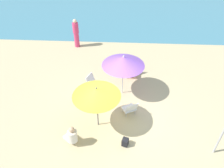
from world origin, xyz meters
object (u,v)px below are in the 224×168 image
beach_chair_d (82,98)px  person_a (76,33)px  beach_chair_c (93,82)px  beach_bag (125,142)px  beach_chair_b (132,70)px  person_b (72,136)px  umbrella_yellow (96,92)px  beach_chair_a (130,108)px  umbrella_purple (123,61)px

beach_chair_d → person_a: bearing=144.1°
beach_chair_c → beach_bag: 3.34m
beach_chair_b → person_b: size_ratio=0.74×
umbrella_yellow → beach_bag: (1.01, -0.85, -1.46)m
umbrella_yellow → beach_chair_a: size_ratio=2.62×
beach_chair_b → beach_chair_c: (-1.74, -0.97, -0.04)m
beach_bag → umbrella_yellow: bearing=140.0°
person_a → person_b: (1.02, -6.67, -0.40)m
umbrella_purple → beach_chair_d: umbrella_purple is taller
umbrella_yellow → beach_chair_c: 2.55m
beach_chair_a → person_a: size_ratio=0.42×
beach_chair_d → beach_bag: 2.63m
beach_chair_a → person_b: size_ratio=0.80×
beach_chair_c → beach_bag: size_ratio=2.45×
beach_chair_a → beach_chair_d: 2.02m
beach_chair_c → beach_chair_a: bearing=-22.4°
umbrella_yellow → beach_chair_d: bearing=124.8°
umbrella_purple → beach_chair_b: bearing=71.2°
beach_chair_a → beach_bag: size_ratio=2.32×
person_b → umbrella_yellow: bearing=-94.2°
person_a → beach_chair_c: bearing=28.9°
umbrella_yellow → person_b: bearing=-131.6°
umbrella_purple → beach_bag: 3.09m
beach_chair_a → person_b: (-1.97, -1.44, 0.06)m
umbrella_yellow → beach_chair_b: umbrella_yellow is taller
beach_chair_a → beach_chair_c: 2.28m
beach_chair_b → beach_chair_c: 1.99m
umbrella_purple → beach_chair_b: size_ratio=2.96×
beach_chair_a → beach_bag: beach_chair_a is taller
umbrella_yellow → beach_chair_c: (-0.44, 2.15, -1.30)m
person_b → person_a: bearing=-43.9°
umbrella_yellow → person_a: bearing=107.3°
umbrella_yellow → beach_chair_b: bearing=67.5°
umbrella_yellow → umbrella_purple: 2.04m
beach_chair_b → person_b: bearing=-20.9°
beach_chair_d → person_a: person_a is taller
beach_chair_c → person_b: bearing=-74.4°
umbrella_yellow → person_b: 1.68m
beach_chair_a → beach_bag: 1.43m
umbrella_purple → beach_chair_c: bearing=167.3°
umbrella_purple → person_b: size_ratio=2.18×
beach_chair_a → person_b: 2.44m
beach_chair_b → beach_chair_c: size_ratio=0.87×
beach_chair_b → person_a: person_a is taller
person_b → beach_chair_c: bearing=-59.0°
beach_chair_a → beach_bag: bearing=145.0°
beach_bag → person_a: bearing=113.0°
umbrella_purple → beach_chair_c: size_ratio=2.59×
beach_chair_c → beach_chair_d: 1.10m
person_a → beach_chair_b: bearing=57.7°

